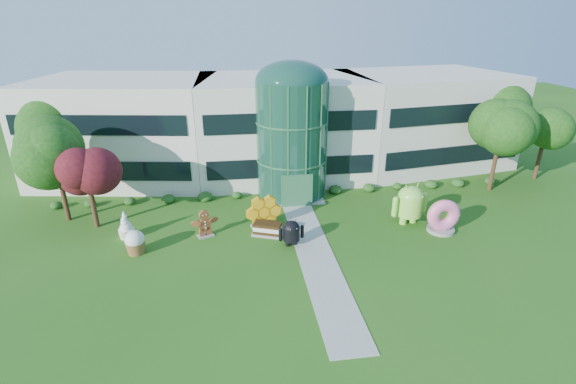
{
  "coord_description": "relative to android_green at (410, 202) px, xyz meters",
  "views": [
    {
      "loc": [
        -5.18,
        -22.2,
        14.68
      ],
      "look_at": [
        -1.16,
        6.0,
        2.6
      ],
      "focal_mm": 26.0,
      "sensor_mm": 36.0,
      "label": 1
    }
  ],
  "objects": [
    {
      "name": "froyo",
      "position": [
        -20.85,
        0.63,
        -0.73
      ],
      "size": [
        1.33,
        1.33,
        2.07
      ],
      "primitive_type": null,
      "rotation": [
        0.0,
        0.0,
        0.1
      ],
      "color": "white",
      "rests_on": "ground"
    },
    {
      "name": "android_green",
      "position": [
        0.0,
        0.0,
        0.0
      ],
      "size": [
        3.45,
        2.61,
        3.53
      ],
      "primitive_type": null,
      "rotation": [
        0.0,
        0.0,
        0.18
      ],
      "color": "#89DD46",
      "rests_on": "ground"
    },
    {
      "name": "honeycomb",
      "position": [
        -10.96,
        0.92,
        -0.65
      ],
      "size": [
        3.01,
        1.64,
        2.24
      ],
      "primitive_type": null,
      "rotation": [
        0.0,
        0.0,
        0.23
      ],
      "color": "yellow",
      "rests_on": "ground"
    },
    {
      "name": "gingerbread",
      "position": [
        -15.29,
        0.09,
        -0.74
      ],
      "size": [
        2.38,
        1.6,
        2.05
      ],
      "primitive_type": null,
      "rotation": [
        0.0,
        0.0,
        0.37
      ],
      "color": "brown",
      "rests_on": "ground"
    },
    {
      "name": "trees_backdrop",
      "position": [
        -7.95,
        8.22,
        2.43
      ],
      "size": [
        52.0,
        8.0,
        8.4
      ],
      "primitive_type": null,
      "color": "#123F0F",
      "rests_on": "ground"
    },
    {
      "name": "tree_red",
      "position": [
        -23.45,
        2.72,
        1.23
      ],
      "size": [
        4.0,
        4.0,
        6.0
      ],
      "primitive_type": null,
      "color": "#3F0C14",
      "rests_on": "ground"
    },
    {
      "name": "walkway",
      "position": [
        -7.95,
        -2.78,
        -1.75
      ],
      "size": [
        2.4,
        20.0,
        0.04
      ],
      "primitive_type": "cube",
      "color": "#9E9E93",
      "rests_on": "ground"
    },
    {
      "name": "ice_cream_sandwich",
      "position": [
        -10.84,
        -0.4,
        -1.28
      ],
      "size": [
        2.41,
        1.8,
        0.96
      ],
      "primitive_type": null,
      "rotation": [
        0.0,
        0.0,
        -0.37
      ],
      "color": "black",
      "rests_on": "ground"
    },
    {
      "name": "donut",
      "position": [
        1.87,
        -1.6,
        -0.48
      ],
      "size": [
        2.5,
        1.23,
        2.58
      ],
      "primitive_type": null,
      "rotation": [
        0.0,
        0.0,
        -0.02
      ],
      "color": "#E75895",
      "rests_on": "ground"
    },
    {
      "name": "ground",
      "position": [
        -7.95,
        -4.78,
        -1.77
      ],
      "size": [
        140.0,
        140.0,
        0.0
      ],
      "primitive_type": "plane",
      "color": "#215114",
      "rests_on": "ground"
    },
    {
      "name": "cupcake",
      "position": [
        -19.78,
        -1.63,
        -0.94
      ],
      "size": [
        1.82,
        1.82,
        1.66
      ],
      "primitive_type": null,
      "rotation": [
        0.0,
        0.0,
        -0.41
      ],
      "color": "white",
      "rests_on": "ground"
    },
    {
      "name": "building",
      "position": [
        -7.95,
        13.22,
        2.88
      ],
      "size": [
        46.0,
        15.0,
        9.3
      ],
      "primitive_type": null,
      "color": "beige",
      "rests_on": "ground"
    },
    {
      "name": "android_black",
      "position": [
        -9.35,
        -2.07,
        -0.69
      ],
      "size": [
        2.05,
        1.53,
        2.15
      ],
      "primitive_type": null,
      "rotation": [
        0.0,
        0.0,
        0.14
      ],
      "color": "black",
      "rests_on": "ground"
    },
    {
      "name": "atrium",
      "position": [
        -7.95,
        7.22,
        3.13
      ],
      "size": [
        6.0,
        6.0,
        9.8
      ],
      "primitive_type": "cylinder",
      "color": "#194738",
      "rests_on": "ground"
    }
  ]
}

